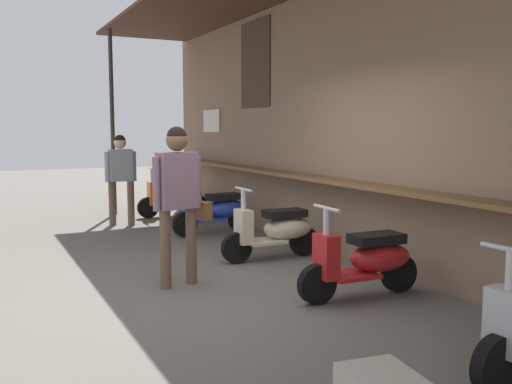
{
  "coord_description": "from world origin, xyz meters",
  "views": [
    {
      "loc": [
        5.46,
        -2.46,
        1.73
      ],
      "look_at": [
        -2.12,
        1.37,
        0.76
      ],
      "focal_mm": 39.47,
      "sensor_mm": 36.0,
      "label": 1
    }
  ],
  "objects": [
    {
      "name": "market_stall_facade",
      "position": [
        -0.0,
        1.9,
        2.12
      ],
      "size": [
        13.74,
        2.22,
        3.91
      ],
      "color": "#7F6651",
      "rests_on": "ground_plane"
    },
    {
      "name": "scooter_cream",
      "position": [
        -0.95,
        1.08,
        0.39
      ],
      "size": [
        0.46,
        1.4,
        0.97
      ],
      "rotation": [
        0.0,
        0.0,
        -1.58
      ],
      "color": "beige",
      "rests_on": "ground_plane"
    },
    {
      "name": "scooter_red",
      "position": [
        0.95,
        1.08,
        0.39
      ],
      "size": [
        0.46,
        1.4,
        0.97
      ],
      "rotation": [
        0.0,
        0.0,
        -1.61
      ],
      "color": "red",
      "rests_on": "ground_plane"
    },
    {
      "name": "ground_plane",
      "position": [
        0.0,
        0.0,
        0.0
      ],
      "size": [
        38.48,
        38.48,
        0.0
      ],
      "primitive_type": "plane",
      "color": "#605B54"
    },
    {
      "name": "scooter_blue",
      "position": [
        -2.97,
        1.08,
        0.39
      ],
      "size": [
        0.49,
        1.4,
        0.97
      ],
      "rotation": [
        0.0,
        0.0,
        -1.5
      ],
      "color": "#233D9E",
      "rests_on": "ground_plane"
    },
    {
      "name": "shopper_passing",
      "position": [
        -4.44,
        -0.14,
        0.98
      ],
      "size": [
        0.27,
        0.56,
        1.61
      ],
      "rotation": [
        0.0,
        0.0,
        3.14
      ],
      "color": "brown",
      "rests_on": "ground_plane"
    },
    {
      "name": "scooter_orange",
      "position": [
        -5.01,
        1.08,
        0.39
      ],
      "size": [
        0.46,
        1.4,
        0.97
      ],
      "rotation": [
        0.0,
        0.0,
        -1.61
      ],
      "color": "orange",
      "rests_on": "ground_plane"
    },
    {
      "name": "shopper_with_handbag",
      "position": [
        -0.31,
        -0.49,
        1.07
      ],
      "size": [
        0.36,
        0.68,
        1.74
      ],
      "rotation": [
        0.0,
        0.0,
        3.33
      ],
      "color": "brown",
      "rests_on": "ground_plane"
    }
  ]
}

